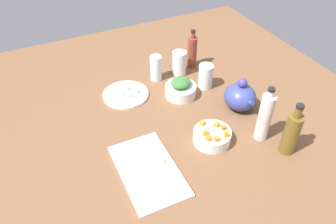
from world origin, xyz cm
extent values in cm
cube|color=brown|center=(0.00, 0.00, 1.50)|extent=(190.00, 190.00, 3.00)
cube|color=white|center=(22.50, -19.03, 3.50)|extent=(35.12, 20.97, 1.00)
cylinder|color=white|center=(-25.29, -10.42, 3.60)|extent=(21.91, 21.91, 1.20)
cylinder|color=white|center=(-14.03, 13.46, 5.73)|extent=(14.86, 14.86, 5.47)
cylinder|color=white|center=(19.12, 10.67, 5.63)|extent=(15.40, 15.40, 5.27)
ellipsoid|color=#38448B|center=(5.66, 33.36, 8.99)|extent=(15.23, 14.17, 11.98)
sphere|color=#423A84|center=(5.66, 33.36, 16.68)|extent=(4.27, 4.27, 4.27)
cylinder|color=#38448B|center=(12.14, 33.36, 10.48)|extent=(5.38, 2.00, 3.93)
cylinder|color=brown|center=(-34.94, 31.06, 11.34)|extent=(4.83, 4.83, 16.68)
cylinder|color=brown|center=(-34.94, 31.06, 21.24)|extent=(2.18, 2.18, 3.12)
cylinder|color=black|center=(-34.94, 31.06, 23.40)|extent=(2.42, 2.42, 1.20)
cylinder|color=silver|center=(25.79, 30.17, 13.60)|extent=(5.48, 5.48, 21.20)
cylinder|color=silver|center=(25.79, 30.17, 25.53)|extent=(2.46, 2.46, 2.67)
cylinder|color=black|center=(25.79, 30.17, 27.47)|extent=(2.74, 2.74, 1.20)
cylinder|color=brown|center=(36.50, 34.72, 11.86)|extent=(6.00, 6.00, 17.72)
cylinder|color=brown|center=(36.50, 34.72, 22.90)|extent=(2.70, 2.70, 4.36)
cylinder|color=black|center=(36.50, 34.72, 25.68)|extent=(3.00, 3.00, 1.20)
cylinder|color=white|center=(-31.05, 21.45, 9.39)|extent=(7.24, 7.24, 12.78)
cylinder|color=white|center=(-15.24, 27.81, 9.09)|extent=(7.13, 7.13, 12.18)
cylinder|color=white|center=(-31.84, 8.63, 9.58)|extent=(5.88, 5.88, 13.16)
cube|color=orange|center=(19.74, 15.38, 9.17)|extent=(1.81, 1.81, 1.80)
cube|color=orange|center=(23.60, 14.24, 9.17)|extent=(2.41, 2.41, 1.80)
cube|color=orange|center=(19.47, 7.22, 9.17)|extent=(2.50, 2.50, 1.80)
cube|color=orange|center=(13.62, 9.11, 9.17)|extent=(2.38, 2.38, 1.80)
cube|color=orange|center=(24.04, 9.50, 9.17)|extent=(2.08, 2.08, 1.80)
cube|color=orange|center=(16.82, 13.92, 9.17)|extent=(2.52, 2.52, 1.80)
cube|color=orange|center=(22.36, 6.70, 9.17)|extent=(2.49, 2.49, 1.80)
ellipsoid|color=#396F34|center=(-14.03, 13.46, 10.46)|extent=(12.50, 12.91, 3.99)
cube|color=white|center=(-24.10, -5.76, 5.30)|extent=(3.07, 3.07, 2.20)
cube|color=silver|center=(-29.27, -12.83, 5.30)|extent=(2.92, 2.92, 2.20)
cube|color=white|center=(-27.66, -9.21, 5.30)|extent=(3.03, 3.03, 2.20)
cube|color=white|center=(-25.00, -12.56, 5.30)|extent=(3.03, 3.03, 2.20)
cube|color=white|center=(-21.56, -9.71, 5.30)|extent=(2.34, 2.34, 2.20)
pyramid|color=beige|center=(11.53, -13.62, 5.15)|extent=(7.43, 7.44, 2.30)
pyramid|color=beige|center=(30.37, -24.03, 5.12)|extent=(5.77, 5.75, 2.23)
pyramid|color=beige|center=(9.50, -19.64, 5.45)|extent=(5.90, 5.92, 2.90)
pyramid|color=beige|center=(22.20, -19.40, 5.17)|extent=(4.33, 4.03, 2.34)
pyramid|color=beige|center=(22.15, -13.23, 5.30)|extent=(5.70, 5.39, 2.61)
camera|label=1|loc=(97.90, -47.29, 100.14)|focal=35.36mm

